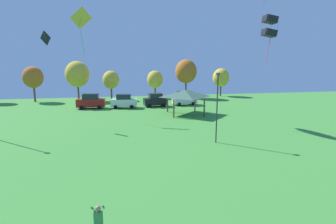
% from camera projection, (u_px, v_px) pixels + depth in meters
% --- Properties ---
extents(person_standing_far_right, '(0.52, 0.53, 1.84)m').
position_uv_depth(person_standing_far_right, '(99.00, 222.00, 10.69)').
color(person_standing_far_right, brown).
rests_on(person_standing_far_right, ground).
extents(kite_flying_0, '(1.43, 1.08, 1.74)m').
position_uv_depth(kite_flying_0, '(45.00, 38.00, 31.19)').
color(kite_flying_0, black).
extents(kite_flying_7, '(1.20, 1.13, 3.96)m').
position_uv_depth(kite_flying_7, '(269.00, 26.00, 21.83)').
color(kite_flying_7, black).
extents(kite_flying_9, '(2.97, 1.05, 6.26)m').
position_uv_depth(kite_flying_9, '(81.00, 19.00, 34.82)').
color(kite_flying_9, yellow).
extents(parked_car_leftmost, '(4.67, 2.22, 2.50)m').
position_uv_depth(parked_car_leftmost, '(91.00, 101.00, 43.62)').
color(parked_car_leftmost, maroon).
rests_on(parked_car_leftmost, ground).
extents(parked_car_second_from_left, '(4.50, 2.43, 2.36)m').
position_uv_depth(parked_car_second_from_left, '(124.00, 101.00, 44.12)').
color(parked_car_second_from_left, silver).
rests_on(parked_car_second_from_left, ground).
extents(parked_car_third_from_left, '(4.18, 2.36, 2.32)m').
position_uv_depth(parked_car_third_from_left, '(155.00, 100.00, 45.62)').
color(parked_car_third_from_left, black).
rests_on(parked_car_third_from_left, ground).
extents(parked_car_rightmost_in_row, '(4.51, 2.36, 2.52)m').
position_uv_depth(parked_car_rightmost_in_row, '(185.00, 98.00, 47.24)').
color(parked_car_rightmost_in_row, silver).
rests_on(parked_car_rightmost_in_row, ground).
extents(park_pavilion, '(5.72, 5.75, 3.60)m').
position_uv_depth(park_pavilion, '(185.00, 94.00, 38.43)').
color(park_pavilion, brown).
rests_on(park_pavilion, ground).
extents(light_post_1, '(0.36, 0.20, 6.60)m').
position_uv_depth(light_post_1, '(217.00, 104.00, 24.33)').
color(light_post_1, '#2D2D33').
rests_on(light_post_1, ground).
extents(treeline_tree_1, '(3.79, 3.79, 6.87)m').
position_uv_depth(treeline_tree_1, '(33.00, 77.00, 50.63)').
color(treeline_tree_1, brown).
rests_on(treeline_tree_1, ground).
extents(treeline_tree_2, '(4.68, 4.68, 7.89)m').
position_uv_depth(treeline_tree_2, '(77.00, 74.00, 52.13)').
color(treeline_tree_2, brown).
rests_on(treeline_tree_2, ground).
extents(treeline_tree_3, '(3.35, 3.35, 5.97)m').
position_uv_depth(treeline_tree_3, '(111.00, 80.00, 53.67)').
color(treeline_tree_3, brown).
rests_on(treeline_tree_3, ground).
extents(treeline_tree_4, '(3.41, 3.41, 5.90)m').
position_uv_depth(treeline_tree_4, '(155.00, 79.00, 56.73)').
color(treeline_tree_4, brown).
rests_on(treeline_tree_4, ground).
extents(treeline_tree_5, '(4.64, 4.64, 8.28)m').
position_uv_depth(treeline_tree_5, '(186.00, 71.00, 56.47)').
color(treeline_tree_5, brown).
rests_on(treeline_tree_5, ground).
extents(treeline_tree_6, '(3.76, 3.76, 6.31)m').
position_uv_depth(treeline_tree_6, '(221.00, 78.00, 59.82)').
color(treeline_tree_6, brown).
rests_on(treeline_tree_6, ground).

